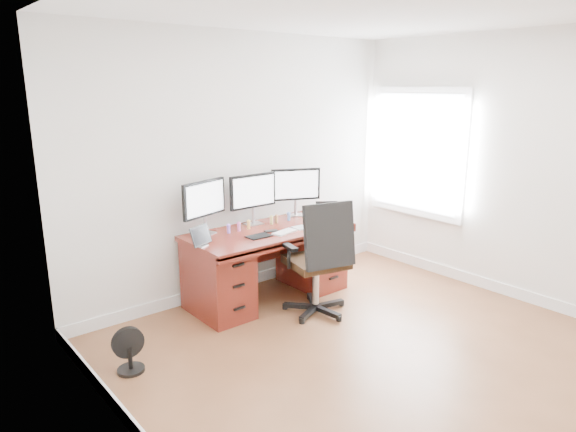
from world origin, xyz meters
TOP-DOWN VIEW (x-y plane):
  - ground at (0.00, 0.00)m, footprint 4.50×4.50m
  - back_wall at (0.00, 2.25)m, footprint 4.00×0.10m
  - right_wall at (2.00, 0.11)m, footprint 0.10×4.50m
  - desk at (0.00, 1.83)m, footprint 1.70×0.80m
  - office_chair at (0.14, 1.20)m, footprint 0.73×0.73m
  - floor_fan at (-1.70, 1.37)m, footprint 0.25×0.21m
  - monitor_left at (-0.58, 2.07)m, footprint 0.54×0.19m
  - monitor_center at (-0.00, 2.07)m, footprint 0.55×0.14m
  - monitor_right at (0.58, 2.07)m, footprint 0.51×0.26m
  - tablet_left at (-0.81, 1.75)m, footprint 0.25×0.15m
  - tablet_right at (0.76, 1.75)m, footprint 0.24×0.19m
  - keyboard at (0.05, 1.61)m, footprint 0.29×0.17m
  - trackpad at (0.28, 1.64)m, footprint 0.15×0.15m
  - drawing_tablet at (-0.23, 1.66)m, footprint 0.23×0.15m
  - phone at (-0.02, 1.73)m, footprint 0.15×0.10m
  - figurine_purple at (-0.39, 1.95)m, footprint 0.04×0.04m
  - figurine_pink at (-0.27, 1.95)m, footprint 0.04×0.04m
  - figurine_orange at (-0.15, 1.95)m, footprint 0.04×0.04m
  - figurine_yellow at (0.15, 1.95)m, footprint 0.04×0.04m
  - figurine_brown at (0.21, 1.95)m, footprint 0.04×0.04m
  - figurine_blue at (0.38, 1.95)m, footprint 0.04×0.04m

SIDE VIEW (x-z plane):
  - ground at x=0.00m, z-range 0.00..0.00m
  - floor_fan at x=-1.70m, z-range -0.01..0.36m
  - office_chair at x=0.14m, z-range -0.20..0.95m
  - desk at x=0.00m, z-range 0.03..0.78m
  - trackpad at x=0.28m, z-range 0.75..0.76m
  - drawing_tablet at x=-0.23m, z-range 0.75..0.76m
  - phone at x=-0.02m, z-range 0.75..0.76m
  - keyboard at x=0.05m, z-range 0.75..0.76m
  - figurine_purple at x=-0.39m, z-range 0.75..0.85m
  - figurine_pink at x=-0.27m, z-range 0.75..0.85m
  - figurine_orange at x=-0.15m, z-range 0.75..0.85m
  - figurine_yellow at x=0.15m, z-range 0.75..0.85m
  - figurine_brown at x=0.21m, z-range 0.75..0.85m
  - figurine_blue at x=0.38m, z-range 0.75..0.85m
  - tablet_left at x=-0.81m, z-range 0.74..0.93m
  - tablet_right at x=0.76m, z-range 0.74..0.93m
  - monitor_left at x=-0.58m, z-range 0.82..1.35m
  - monitor_center at x=0.00m, z-range 0.82..1.35m
  - monitor_right at x=0.58m, z-range 0.82..1.35m
  - back_wall at x=0.00m, z-range 0.00..2.70m
  - right_wall at x=2.00m, z-range 0.00..2.70m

